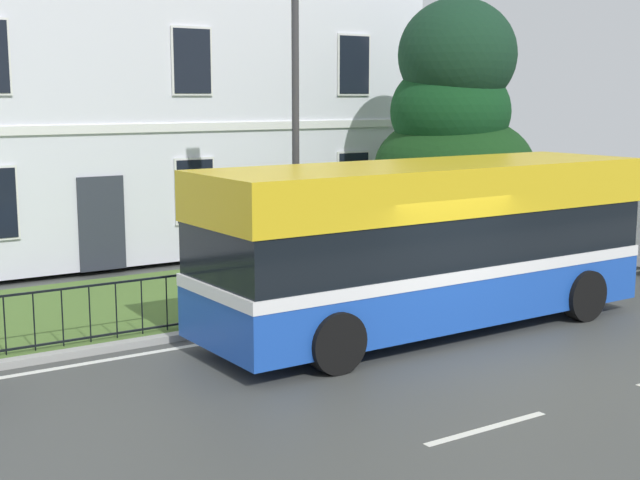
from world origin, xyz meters
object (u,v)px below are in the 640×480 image
(evergreen_tree, at_px, (451,156))
(street_lamp_post, at_px, (295,79))
(single_decker_bus, at_px, (428,243))
(georgian_townhouse, at_px, (29,13))

(evergreen_tree, distance_m, street_lamp_post, 6.86)
(single_decker_bus, relative_size, street_lamp_post, 1.13)
(georgian_townhouse, distance_m, street_lamp_post, 10.92)
(evergreen_tree, relative_size, single_decker_bus, 0.80)
(georgian_townhouse, relative_size, single_decker_bus, 2.25)
(georgian_townhouse, relative_size, evergreen_tree, 2.83)
(evergreen_tree, relative_size, street_lamp_post, 0.90)
(evergreen_tree, bearing_deg, single_decker_bus, -134.71)
(georgian_townhouse, height_order, evergreen_tree, georgian_townhouse)
(street_lamp_post, bearing_deg, evergreen_tree, 21.84)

